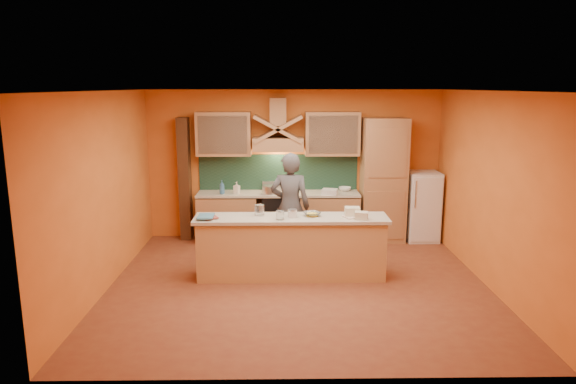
{
  "coord_description": "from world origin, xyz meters",
  "views": [
    {
      "loc": [
        -0.26,
        -7.13,
        2.87
      ],
      "look_at": [
        -0.14,
        0.9,
        1.2
      ],
      "focal_mm": 32.0,
      "sensor_mm": 36.0,
      "label": 1
    }
  ],
  "objects_px": {
    "fridge": "(422,206)",
    "kitchen_scale": "(292,214)",
    "mixing_bowl": "(312,214)",
    "stove": "(278,217)",
    "person": "(290,207)"
  },
  "relations": [
    {
      "from": "kitchen_scale",
      "to": "stove",
      "type": "bearing_deg",
      "value": 90.2
    },
    {
      "from": "kitchen_scale",
      "to": "mixing_bowl",
      "type": "xyz_separation_m",
      "value": [
        0.3,
        0.07,
        -0.02
      ]
    },
    {
      "from": "fridge",
      "to": "stove",
      "type": "bearing_deg",
      "value": 180.0
    },
    {
      "from": "stove",
      "to": "kitchen_scale",
      "type": "distance_m",
      "value": 2.01
    },
    {
      "from": "stove",
      "to": "mixing_bowl",
      "type": "relative_size",
      "value": 3.66
    },
    {
      "from": "stove",
      "to": "fridge",
      "type": "distance_m",
      "value": 2.71
    },
    {
      "from": "kitchen_scale",
      "to": "mixing_bowl",
      "type": "height_order",
      "value": "kitchen_scale"
    },
    {
      "from": "stove",
      "to": "person",
      "type": "distance_m",
      "value": 1.18
    },
    {
      "from": "person",
      "to": "kitchen_scale",
      "type": "bearing_deg",
      "value": 99.5
    },
    {
      "from": "fridge",
      "to": "kitchen_scale",
      "type": "bearing_deg",
      "value": -142.3
    },
    {
      "from": "person",
      "to": "fridge",
      "type": "bearing_deg",
      "value": -148.56
    },
    {
      "from": "person",
      "to": "mixing_bowl",
      "type": "bearing_deg",
      "value": 120.24
    },
    {
      "from": "fridge",
      "to": "mixing_bowl",
      "type": "distance_m",
      "value": 2.88
    },
    {
      "from": "fridge",
      "to": "mixing_bowl",
      "type": "xyz_separation_m",
      "value": [
        -2.19,
        -1.85,
        0.33
      ]
    },
    {
      "from": "person",
      "to": "mixing_bowl",
      "type": "height_order",
      "value": "person"
    }
  ]
}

